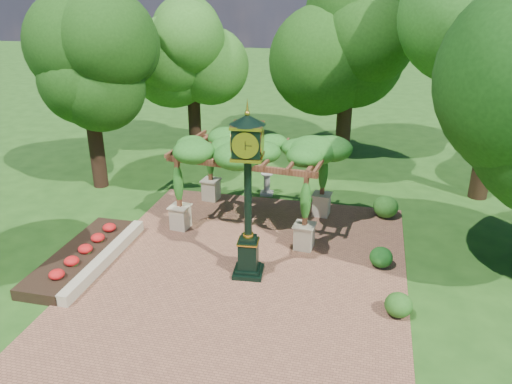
# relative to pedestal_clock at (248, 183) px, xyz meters

# --- Properties ---
(ground) EXTENTS (120.00, 120.00, 0.00)m
(ground) POSITION_rel_pedestal_clock_xyz_m (-0.12, -0.94, -3.14)
(ground) COLOR #1E4714
(ground) RESTS_ON ground
(brick_plaza) EXTENTS (10.00, 12.00, 0.04)m
(brick_plaza) POSITION_rel_pedestal_clock_xyz_m (-0.12, 0.06, -3.12)
(brick_plaza) COLOR brown
(brick_plaza) RESTS_ON ground
(border_wall) EXTENTS (0.35, 5.00, 0.40)m
(border_wall) POSITION_rel_pedestal_clock_xyz_m (-4.72, -0.44, -2.94)
(border_wall) COLOR #C6B793
(border_wall) RESTS_ON ground
(flower_bed) EXTENTS (1.50, 5.00, 0.36)m
(flower_bed) POSITION_rel_pedestal_clock_xyz_m (-5.62, -0.44, -2.96)
(flower_bed) COLOR red
(flower_bed) RESTS_ON ground
(pedestal_clock) EXTENTS (1.13, 1.13, 5.25)m
(pedestal_clock) POSITION_rel_pedestal_clock_xyz_m (0.00, 0.00, 0.00)
(pedestal_clock) COLOR black
(pedestal_clock) RESTS_ON brick_plaza
(pergola) EXTENTS (5.82, 3.98, 3.46)m
(pergola) POSITION_rel_pedestal_clock_xyz_m (-0.75, 3.73, -0.29)
(pergola) COLOR beige
(pergola) RESTS_ON brick_plaza
(sundial) EXTENTS (0.60, 0.60, 0.99)m
(sundial) POSITION_rel_pedestal_clock_xyz_m (-0.81, 6.55, -2.70)
(sundial) COLOR #999891
(sundial) RESTS_ON ground
(shrub_front) EXTENTS (0.95, 0.95, 0.68)m
(shrub_front) POSITION_rel_pedestal_clock_xyz_m (4.54, -1.14, -2.75)
(shrub_front) COLOR #225217
(shrub_front) RESTS_ON brick_plaza
(shrub_mid) EXTENTS (0.84, 0.84, 0.67)m
(shrub_mid) POSITION_rel_pedestal_clock_xyz_m (4.06, 1.42, -2.76)
(shrub_mid) COLOR #164C15
(shrub_mid) RESTS_ON brick_plaza
(shrub_back) EXTENTS (1.26, 1.26, 0.87)m
(shrub_back) POSITION_rel_pedestal_clock_xyz_m (4.22, 5.29, -2.66)
(shrub_back) COLOR #275F1B
(shrub_back) RESTS_ON brick_plaza
(tree_west_near) EXTENTS (4.20, 4.20, 8.05)m
(tree_west_near) POSITION_rel_pedestal_clock_xyz_m (-8.38, 5.80, 2.39)
(tree_west_near) COLOR black
(tree_west_near) RESTS_ON ground
(tree_west_far) EXTENTS (4.12, 4.12, 7.77)m
(tree_west_far) POSITION_rel_pedestal_clock_xyz_m (-5.76, 11.30, 2.19)
(tree_west_far) COLOR black
(tree_west_far) RESTS_ON ground
(tree_north) EXTENTS (5.17, 5.17, 8.80)m
(tree_north) POSITION_rel_pedestal_clock_xyz_m (1.99, 12.70, 2.91)
(tree_north) COLOR #362315
(tree_north) RESTS_ON ground
(tree_east_far) EXTENTS (5.20, 5.20, 10.77)m
(tree_east_far) POSITION_rel_pedestal_clock_xyz_m (8.13, 8.34, 4.26)
(tree_east_far) COLOR black
(tree_east_far) RESTS_ON ground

